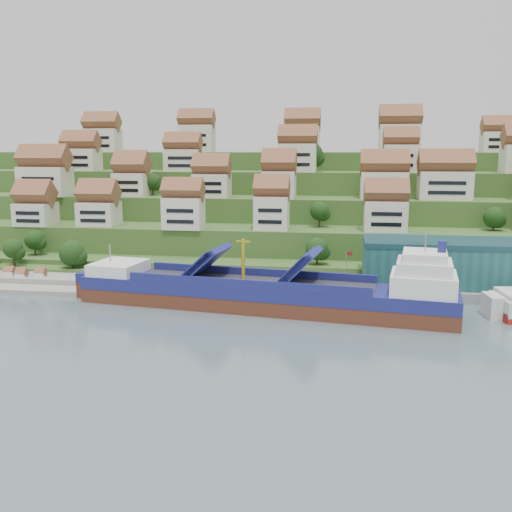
# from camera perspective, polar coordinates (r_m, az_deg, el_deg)

# --- Properties ---
(ground) EXTENTS (300.00, 300.00, 0.00)m
(ground) POSITION_cam_1_polar(r_m,az_deg,el_deg) (118.12, 0.15, -5.08)
(ground) COLOR slate
(ground) RESTS_ON ground
(quay) EXTENTS (180.00, 14.00, 2.20)m
(quay) POSITION_cam_1_polar(r_m,az_deg,el_deg) (131.29, 9.78, -3.14)
(quay) COLOR gray
(quay) RESTS_ON ground
(pebble_beach) EXTENTS (45.00, 20.00, 1.00)m
(pebble_beach) POSITION_cam_1_polar(r_m,az_deg,el_deg) (148.36, -21.92, -2.42)
(pebble_beach) COLOR gray
(pebble_beach) RESTS_ON ground
(hillside) EXTENTS (260.00, 128.00, 31.00)m
(hillside) POSITION_cam_1_polar(r_m,az_deg,el_deg) (217.78, 4.05, 4.95)
(hillside) COLOR #2D4C1E
(hillside) RESTS_ON ground
(hillside_village) EXTENTS (159.91, 63.77, 29.45)m
(hillside_village) POSITION_cam_1_polar(r_m,az_deg,el_deg) (175.11, 3.05, 8.30)
(hillside_village) COLOR silver
(hillside_village) RESTS_ON ground
(hillside_trees) EXTENTS (141.42, 62.64, 30.84)m
(hillside_trees) POSITION_cam_1_polar(r_m,az_deg,el_deg) (162.12, 0.65, 5.66)
(hillside_trees) COLOR #1C3F15
(hillside_trees) RESTS_ON ground
(warehouse) EXTENTS (60.00, 15.00, 10.00)m
(warehouse) POSITION_cam_1_polar(r_m,az_deg,el_deg) (136.68, 23.37, -0.71)
(warehouse) COLOR #205856
(warehouse) RESTS_ON quay
(flagpole) EXTENTS (1.28, 0.16, 8.00)m
(flagpole) POSITION_cam_1_polar(r_m,az_deg,el_deg) (125.11, 9.05, -1.08)
(flagpole) COLOR gray
(flagpole) RESTS_ON quay
(beach_huts) EXTENTS (14.40, 3.70, 2.20)m
(beach_huts) POSITION_cam_1_polar(r_m,az_deg,el_deg) (148.00, -22.88, -1.88)
(beach_huts) COLOR white
(beach_huts) RESTS_ON pebble_beach
(cargo_ship) EXTENTS (77.31, 22.24, 16.92)m
(cargo_ship) POSITION_cam_1_polar(r_m,az_deg,el_deg) (115.34, 1.60, -3.81)
(cargo_ship) COLOR #542819
(cargo_ship) RESTS_ON ground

